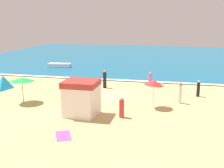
% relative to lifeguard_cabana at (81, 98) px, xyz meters
% --- Properties ---
extents(ground_plane, '(60.00, 60.00, 0.00)m').
position_rel_lifeguard_cabana_xyz_m(ground_plane, '(0.78, 5.95, -1.36)').
color(ground_plane, '#D8B775').
extents(ocean_water, '(60.00, 44.00, 0.10)m').
position_rel_lifeguard_cabana_xyz_m(ocean_water, '(0.78, 33.95, -1.31)').
color(ocean_water, '#146B93').
rests_on(ocean_water, ground_plane).
extents(wave_breaker_foam, '(57.00, 0.70, 0.01)m').
position_rel_lifeguard_cabana_xyz_m(wave_breaker_foam, '(0.78, 12.25, -1.26)').
color(wave_breaker_foam, white).
rests_on(wave_breaker_foam, ocean_water).
extents(lifeguard_cabana, '(2.51, 2.37, 2.67)m').
position_rel_lifeguard_cabana_xyz_m(lifeguard_cabana, '(0.00, 0.00, 0.00)').
color(lifeguard_cabana, white).
rests_on(lifeguard_cabana, ground_plane).
extents(beach_umbrella_2, '(2.04, 2.02, 2.37)m').
position_rel_lifeguard_cabana_xyz_m(beach_umbrella_2, '(5.12, 3.02, 0.73)').
color(beach_umbrella_2, silver).
rests_on(beach_umbrella_2, ground_plane).
extents(beach_umbrella_4, '(2.24, 2.25, 2.24)m').
position_rel_lifeguard_cabana_xyz_m(beach_umbrella_4, '(-6.00, 1.95, 0.68)').
color(beach_umbrella_4, '#4C3823').
rests_on(beach_umbrella_4, ground_plane).
extents(beach_tent, '(2.26, 2.75, 1.35)m').
position_rel_lifeguard_cabana_xyz_m(beach_tent, '(-10.69, 6.10, -0.69)').
color(beach_tent, '#1999D8').
rests_on(beach_tent, ground_plane).
extents(beachgoer_0, '(0.49, 0.49, 1.90)m').
position_rel_lifeguard_cabana_xyz_m(beachgoer_0, '(-0.39, 8.58, -0.47)').
color(beachgoer_0, black).
rests_on(beachgoer_0, ground_plane).
extents(beachgoer_2, '(0.46, 0.46, 1.56)m').
position_rel_lifeguard_cabana_xyz_m(beachgoer_2, '(3.02, 0.18, -0.64)').
color(beachgoer_2, red).
rests_on(beachgoer_2, ground_plane).
extents(beachgoer_3, '(0.39, 0.39, 1.55)m').
position_rel_lifeguard_cabana_xyz_m(beachgoer_3, '(8.94, 7.27, -0.62)').
color(beachgoer_3, black).
rests_on(beachgoer_3, ground_plane).
extents(beachgoer_4, '(0.41, 0.41, 1.58)m').
position_rel_lifeguard_cabana_xyz_m(beachgoer_4, '(4.20, 10.35, -0.62)').
color(beachgoer_4, '#D84CA5').
rests_on(beachgoer_4, ground_plane).
extents(beachgoer_5, '(0.41, 0.41, 1.83)m').
position_rel_lifeguard_cabana_xyz_m(beachgoer_5, '(7.23, 4.73, -0.48)').
color(beachgoer_5, white).
rests_on(beachgoer_5, ground_plane).
extents(beach_towel_1, '(1.53, 1.84, 0.01)m').
position_rel_lifeguard_cabana_xyz_m(beach_towel_1, '(0.11, -3.89, -1.36)').
color(beach_towel_1, '#D84CA5').
rests_on(beach_towel_1, ground_plane).
extents(small_boat_0, '(3.45, 1.53, 0.53)m').
position_rel_lifeguard_cabana_xyz_m(small_boat_0, '(-10.08, 19.24, -1.00)').
color(small_boat_0, white).
rests_on(small_boat_0, ocean_water).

